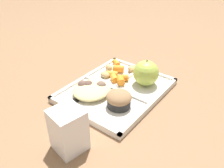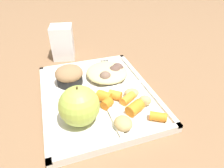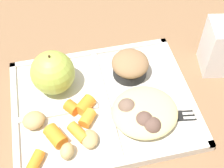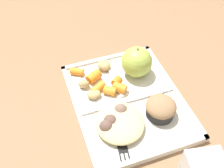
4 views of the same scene
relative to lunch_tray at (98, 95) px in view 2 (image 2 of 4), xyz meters
The scene contains 19 objects.
ground 0.01m from the lunch_tray, ahead, with size 6.00×6.00×0.00m, color #846042.
lunch_tray is the anchor object (origin of this frame).
green_apple 0.11m from the lunch_tray, 144.66° to the left, with size 0.08×0.08×0.09m.
bran_muffin 0.09m from the lunch_tray, 40.48° to the left, with size 0.07×0.07×0.05m.
carrot_slice_back 0.16m from the lunch_tray, 143.53° to the right, with size 0.02×0.02×0.03m, color orange.
carrot_slice_tilted 0.05m from the lunch_tray, 134.63° to the right, with size 0.02×0.02×0.03m, color orange.
carrot_slice_center 0.08m from the lunch_tray, 132.81° to the right, with size 0.02×0.02×0.04m, color orange.
carrot_slice_diagonal 0.11m from the lunch_tray, 147.37° to the right, with size 0.03×0.03×0.04m, color orange.
carrot_slice_large 0.04m from the lunch_tray, 166.70° to the right, with size 0.02×0.02×0.03m, color orange.
carrot_slice_edge 0.06m from the lunch_tray, behind, with size 0.02×0.02×0.02m, color orange.
potato_chunk_golden 0.13m from the lunch_tray, behind, with size 0.04×0.04×0.02m, color tan.
potato_chunk_corner 0.12m from the lunch_tray, 130.44° to the right, with size 0.03×0.02×0.03m, color tan.
potato_chunk_large 0.09m from the lunch_tray, 116.36° to the right, with size 0.04×0.03×0.02m, color tan.
egg_noodle_pile 0.08m from the lunch_tray, 34.26° to the right, with size 0.12×0.11×0.03m, color #D6C684.
meatball_back 0.11m from the lunch_tray, 48.41° to the right, with size 0.03×0.03×0.03m, color brown.
meatball_side 0.05m from the lunch_tray, 40.55° to the right, with size 0.03×0.03×0.03m, color #755B4C.
meatball_front 0.09m from the lunch_tray, 47.68° to the right, with size 0.03×0.03×0.03m, color brown.
plastic_fork 0.11m from the lunch_tray, 30.32° to the right, with size 0.16×0.04×0.00m.
milk_carton 0.26m from the lunch_tray, 11.06° to the left, with size 0.07×0.07×0.11m, color white.
Camera 2 is at (-0.37, 0.09, 0.31)m, focal length 31.18 mm.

